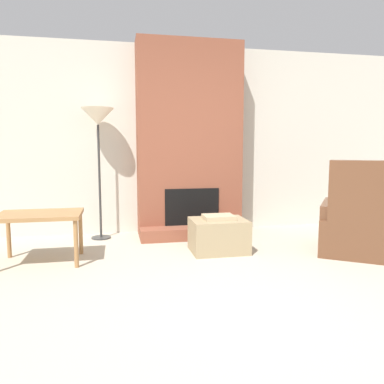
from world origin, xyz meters
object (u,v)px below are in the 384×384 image
at_px(ottoman, 219,235).
at_px(side_table, 40,219).
at_px(floor_lamp_left, 98,122).
at_px(armchair, 361,228).

distance_m(ottoman, side_table, 1.94).
height_order(ottoman, floor_lamp_left, floor_lamp_left).
xyz_separation_m(armchair, floor_lamp_left, (-2.89, 1.33, 1.21)).
relative_size(ottoman, floor_lamp_left, 0.37).
distance_m(side_table, floor_lamp_left, 1.53).
distance_m(ottoman, floor_lamp_left, 2.10).
bearing_deg(side_table, armchair, -6.22).
bearing_deg(floor_lamp_left, armchair, -24.75).
relative_size(armchair, floor_lamp_left, 0.72).
height_order(ottoman, side_table, side_table).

